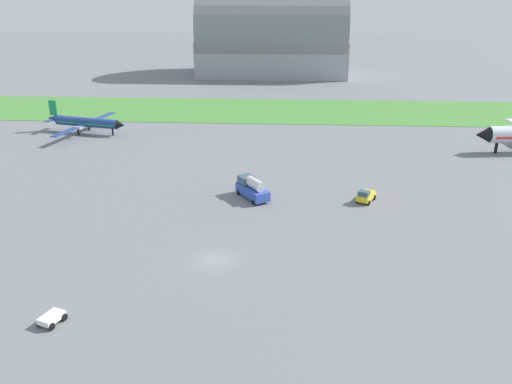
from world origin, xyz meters
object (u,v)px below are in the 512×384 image
airplane_taxiing_turboprop (85,122)px  fuel_truck_by_runway (252,188)px  baggage_cart_midfield (52,318)px  pushback_tug_near_gate (366,196)px

airplane_taxiing_turboprop → fuel_truck_by_runway: bearing=-29.3°
airplane_taxiing_turboprop → baggage_cart_midfield: size_ratio=7.73×
baggage_cart_midfield → fuel_truck_by_runway: 37.39m
airplane_taxiing_turboprop → pushback_tug_near_gate: 65.76m
airplane_taxiing_turboprop → baggage_cart_midfield: bearing=-59.3°
baggage_cart_midfield → fuel_truck_by_runway: bearing=173.3°
baggage_cart_midfield → fuel_truck_by_runway: fuel_truck_by_runway is taller
pushback_tug_near_gate → fuel_truck_by_runway: size_ratio=0.60×
fuel_truck_by_runway → airplane_taxiing_turboprop: bearing=13.7°
airplane_taxiing_turboprop → pushback_tug_near_gate: (55.05, -35.95, -1.53)m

